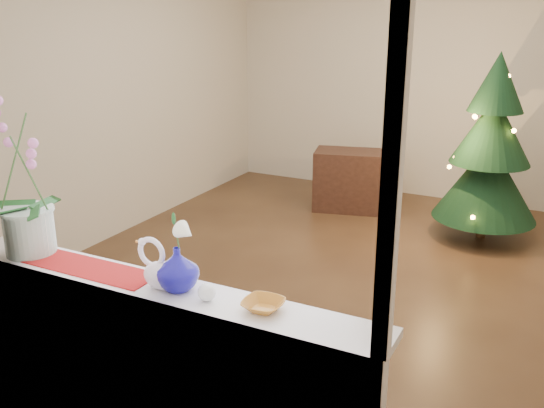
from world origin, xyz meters
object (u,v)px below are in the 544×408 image
(orchid_pot, at_px, (22,179))
(blue_vase, at_px, (177,266))
(swan, at_px, (162,265))
(xmas_tree, at_px, (490,148))
(side_table, at_px, (355,181))
(paperweight, at_px, (207,292))
(amber_dish, at_px, (263,306))

(orchid_pot, relative_size, blue_vase, 3.45)
(swan, xyz_separation_m, xmas_tree, (0.84, 3.79, -0.16))
(blue_vase, bearing_deg, xmas_tree, 78.36)
(orchid_pot, distance_m, side_table, 4.14)
(swan, bearing_deg, side_table, 74.02)
(paperweight, relative_size, xmas_tree, 0.04)
(blue_vase, height_order, side_table, blue_vase)
(side_table, bearing_deg, amber_dish, -90.71)
(orchid_pot, height_order, blue_vase, orchid_pot)
(blue_vase, xyz_separation_m, amber_dish, (0.42, 0.00, -0.09))
(orchid_pot, distance_m, swan, 0.88)
(orchid_pot, xyz_separation_m, blue_vase, (0.90, -0.00, -0.28))
(swan, height_order, paperweight, swan)
(blue_vase, height_order, xmas_tree, xmas_tree)
(orchid_pot, bearing_deg, xmas_tree, 65.99)
(amber_dish, bearing_deg, xmas_tree, 84.60)
(xmas_tree, bearing_deg, side_table, 170.11)
(xmas_tree, bearing_deg, swan, -102.55)
(swan, bearing_deg, orchid_pot, 155.01)
(orchid_pot, distance_m, xmas_tree, 4.15)
(blue_vase, height_order, amber_dish, blue_vase)
(paperweight, relative_size, amber_dish, 0.53)
(xmas_tree, xyz_separation_m, side_table, (-1.36, 0.24, -0.54))
(swan, distance_m, amber_dish, 0.50)
(orchid_pot, xyz_separation_m, side_table, (0.31, 4.01, -0.99))
(swan, distance_m, blue_vase, 0.07)
(blue_vase, distance_m, amber_dish, 0.43)
(amber_dish, bearing_deg, blue_vase, -179.75)
(amber_dish, distance_m, side_table, 4.18)
(orchid_pot, height_order, xmas_tree, xmas_tree)
(swan, xyz_separation_m, amber_dish, (0.49, 0.02, -0.09))
(amber_dish, height_order, xmas_tree, xmas_tree)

